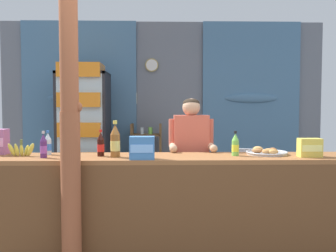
# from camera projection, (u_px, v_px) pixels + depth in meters

# --- Properties ---
(ground_plane) EXTENTS (7.94, 7.94, 0.00)m
(ground_plane) POSITION_uv_depth(u_px,v_px,m) (165.00, 229.00, 4.23)
(ground_plane) COLOR slate
(back_wall_curtained) EXTENTS (5.19, 0.22, 2.77)m
(back_wall_curtained) POSITION_uv_depth(u_px,v_px,m) (162.00, 105.00, 6.02)
(back_wall_curtained) COLOR slate
(back_wall_curtained) RESTS_ON ground
(stall_counter) EXTENTS (3.61, 0.56, 0.95)m
(stall_counter) POSITION_uv_depth(u_px,v_px,m) (177.00, 197.00, 3.34)
(stall_counter) COLOR #935B33
(stall_counter) RESTS_ON ground
(timber_post) EXTENTS (0.19, 0.16, 2.75)m
(timber_post) POSITION_uv_depth(u_px,v_px,m) (70.00, 119.00, 3.03)
(timber_post) COLOR #995133
(timber_post) RESTS_ON ground
(drink_fridge) EXTENTS (0.72, 0.69, 2.02)m
(drink_fridge) POSITION_uv_depth(u_px,v_px,m) (84.00, 128.00, 5.38)
(drink_fridge) COLOR #232328
(drink_fridge) RESTS_ON ground
(bottle_shelf_rack) EXTENTS (0.48, 0.28, 1.14)m
(bottle_shelf_rack) POSITION_uv_depth(u_px,v_px,m) (146.00, 159.00, 5.74)
(bottle_shelf_rack) COLOR brown
(bottle_shelf_rack) RESTS_ON ground
(plastic_lawn_chair) EXTENTS (0.55, 0.55, 0.86)m
(plastic_lawn_chair) POSITION_uv_depth(u_px,v_px,m) (256.00, 175.00, 4.92)
(plastic_lawn_chair) COLOR silver
(plastic_lawn_chair) RESTS_ON ground
(shopkeeper) EXTENTS (0.48, 0.42, 1.50)m
(shopkeeper) POSITION_uv_depth(u_px,v_px,m) (191.00, 150.00, 3.95)
(shopkeeper) COLOR #28282D
(shopkeeper) RESTS_ON ground
(soda_bottle_iced_tea) EXTENTS (0.09, 0.09, 0.34)m
(soda_bottle_iced_tea) POSITION_uv_depth(u_px,v_px,m) (115.00, 142.00, 3.36)
(soda_bottle_iced_tea) COLOR brown
(soda_bottle_iced_tea) RESTS_ON stall_counter
(soda_bottle_water) EXTENTS (0.06, 0.06, 0.23)m
(soda_bottle_water) POSITION_uv_depth(u_px,v_px,m) (48.00, 144.00, 3.53)
(soda_bottle_water) COLOR silver
(soda_bottle_water) RESTS_ON stall_counter
(soda_bottle_lime_soda) EXTENTS (0.07, 0.07, 0.23)m
(soda_bottle_lime_soda) POSITION_uv_depth(u_px,v_px,m) (235.00, 145.00, 3.45)
(soda_bottle_lime_soda) COLOR #75C64C
(soda_bottle_lime_soda) RESTS_ON stall_counter
(soda_bottle_cola) EXTENTS (0.07, 0.07, 0.25)m
(soda_bottle_cola) POSITION_uv_depth(u_px,v_px,m) (101.00, 145.00, 3.42)
(soda_bottle_cola) COLOR black
(soda_bottle_cola) RESTS_ON stall_counter
(soda_bottle_grape_soda) EXTENTS (0.06, 0.06, 0.24)m
(soda_bottle_grape_soda) POSITION_uv_depth(u_px,v_px,m) (43.00, 146.00, 3.31)
(soda_bottle_grape_soda) COLOR #56286B
(soda_bottle_grape_soda) RESTS_ON stall_counter
(snack_box_instant_noodle) EXTENTS (0.20, 0.12, 0.17)m
(snack_box_instant_noodle) POSITION_uv_depth(u_px,v_px,m) (310.00, 148.00, 3.38)
(snack_box_instant_noodle) COLOR #EAD14C
(snack_box_instant_noodle) RESTS_ON stall_counter
(snack_box_biscuit) EXTENTS (0.22, 0.13, 0.20)m
(snack_box_biscuit) POSITION_uv_depth(u_px,v_px,m) (142.00, 148.00, 3.22)
(snack_box_biscuit) COLOR #3D75B7
(snack_box_biscuit) RESTS_ON stall_counter
(pastry_tray) EXTENTS (0.39, 0.39, 0.07)m
(pastry_tray) POSITION_uv_depth(u_px,v_px,m) (266.00, 152.00, 3.55)
(pastry_tray) COLOR #BCBCC1
(pastry_tray) RESTS_ON stall_counter
(banana_bunch) EXTENTS (0.27, 0.05, 0.16)m
(banana_bunch) POSITION_uv_depth(u_px,v_px,m) (21.00, 150.00, 3.43)
(banana_bunch) COLOR #DBCC42
(banana_bunch) RESTS_ON stall_counter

